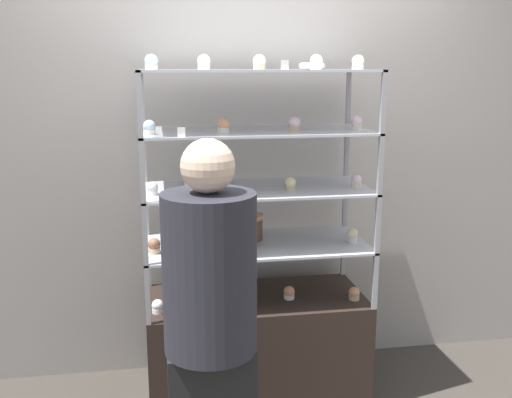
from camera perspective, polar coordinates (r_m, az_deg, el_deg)
ground_plane at (r=3.56m, az=0.00°, el=-17.97°), size 20.00×20.00×0.00m
back_wall at (r=3.52m, az=-1.15°, el=4.27°), size 8.00×0.05×2.60m
display_base at (r=3.42m, az=0.00°, el=-13.78°), size 1.17×0.56×0.58m
display_riser_lower at (r=3.21m, az=0.00°, el=-4.54°), size 1.17×0.56×0.30m
display_riser_middle at (r=3.13m, az=0.00°, el=0.76°), size 1.17×0.56×0.30m
display_riser_upper at (r=3.08m, az=0.00°, el=6.27°), size 1.17×0.56×0.30m
display_riser_top at (r=3.07m, az=0.00°, el=11.91°), size 1.17×0.56×0.30m
layer_cake_centerpiece at (r=3.25m, az=-1.00°, el=-2.67°), size 0.19×0.19×0.14m
sheet_cake_frosted at (r=3.09m, az=-4.78°, el=1.58°), size 0.22×0.14×0.07m
cupcake_0 at (r=3.13m, az=-9.35°, el=-10.08°), size 0.06×0.06×0.07m
cupcake_1 at (r=3.19m, az=-2.77°, el=-9.44°), size 0.06×0.06×0.07m
cupcake_2 at (r=3.26m, az=3.17°, el=-8.92°), size 0.06×0.06×0.07m
cupcake_3 at (r=3.29m, az=9.33°, el=-8.90°), size 0.06×0.06×0.07m
price_tag_0 at (r=3.03m, az=-2.96°, el=-10.90°), size 0.04×0.00×0.04m
cupcake_4 at (r=3.07m, az=-9.67°, el=-4.45°), size 0.06×0.06×0.08m
cupcake_5 at (r=3.25m, az=9.13°, el=-3.44°), size 0.06×0.06×0.08m
price_tag_1 at (r=2.91m, az=-5.91°, el=-5.57°), size 0.04×0.00×0.04m
cupcake_6 at (r=2.99m, az=-9.85°, el=0.98°), size 0.06×0.06×0.07m
cupcake_7 at (r=3.06m, az=3.32°, el=1.42°), size 0.06×0.06×0.07m
cupcake_8 at (r=3.18m, az=9.52°, el=1.68°), size 0.06×0.06×0.07m
price_tag_2 at (r=2.86m, az=-1.21°, el=0.43°), size 0.04×0.00×0.04m
cupcake_9 at (r=2.90m, az=-10.12°, el=6.69°), size 0.06×0.06×0.07m
cupcake_10 at (r=2.96m, az=-3.15°, el=6.99°), size 0.06×0.06×0.07m
cupcake_11 at (r=3.05m, az=3.71°, el=7.14°), size 0.06×0.06×0.07m
cupcake_12 at (r=3.14m, az=9.53°, el=7.15°), size 0.06×0.06×0.07m
price_tag_3 at (r=2.78m, az=-7.12°, el=6.32°), size 0.04×0.00×0.04m
cupcake_13 at (r=2.91m, az=-9.95°, el=12.70°), size 0.06×0.06×0.07m
cupcake_14 at (r=2.94m, az=-4.99°, el=12.83°), size 0.06×0.06×0.07m
cupcake_15 at (r=2.97m, az=0.39°, el=12.87°), size 0.06×0.06×0.07m
cupcake_16 at (r=2.98m, az=5.76°, el=12.81°), size 0.06×0.06×0.07m
cupcake_17 at (r=3.14m, az=9.69°, el=12.68°), size 0.06×0.06×0.07m
price_tag_4 at (r=2.83m, az=2.76°, el=12.65°), size 0.04×0.00×0.04m
donut_glazed at (r=3.09m, az=5.35°, el=12.50°), size 0.13×0.13×0.03m
customer_figure at (r=2.38m, az=-4.35°, el=-11.71°), size 0.36×0.36×1.55m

